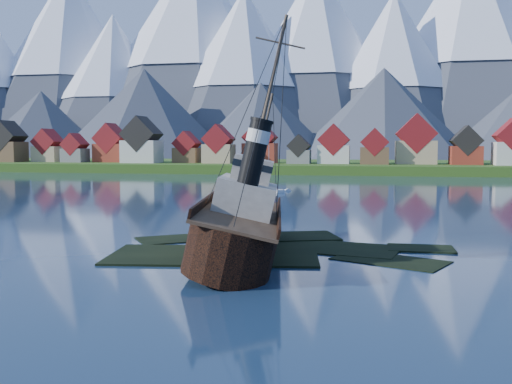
# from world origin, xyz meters

# --- Properties ---
(ground) EXTENTS (1400.00, 1400.00, 0.00)m
(ground) POSITION_xyz_m (0.00, 0.00, 0.00)
(ground) COLOR #1A2F4A
(ground) RESTS_ON ground
(shoal) EXTENTS (31.71, 21.24, 1.14)m
(shoal) POSITION_xyz_m (1.78, 2.15, -0.35)
(shoal) COLOR black
(shoal) RESTS_ON ground
(shore_bank) EXTENTS (600.00, 80.00, 3.20)m
(shore_bank) POSITION_xyz_m (0.00, 170.00, 0.00)
(shore_bank) COLOR #274A15
(shore_bank) RESTS_ON ground
(seawall) EXTENTS (600.00, 2.50, 2.00)m
(seawall) POSITION_xyz_m (0.00, 132.00, 0.00)
(seawall) COLOR #3F3D38
(seawall) RESTS_ON ground
(town) EXTENTS (250.96, 16.69, 17.30)m
(town) POSITION_xyz_m (-33.12, 152.18, 8.99)
(town) COLOR maroon
(town) RESTS_ON ground
(mountains) EXTENTS (965.00, 340.00, 205.00)m
(mountains) POSITION_xyz_m (-0.79, 481.26, 89.34)
(mountains) COLOR #2D333D
(mountains) RESTS_ON ground
(tugboat_wreck) EXTENTS (6.36, 27.40, 21.71)m
(tugboat_wreck) POSITION_xyz_m (-1.36, -0.04, 2.74)
(tugboat_wreck) COLOR black
(tugboat_wreck) RESTS_ON ground
(sailboat_c) EXTENTS (7.23, 6.44, 10.01)m
(sailboat_c) POSITION_xyz_m (-10.04, 66.23, 0.23)
(sailboat_c) COLOR silver
(sailboat_c) RESTS_ON ground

